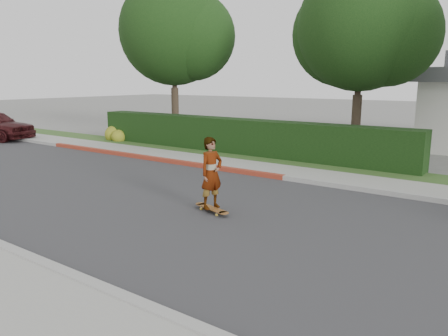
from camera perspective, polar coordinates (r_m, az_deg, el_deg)
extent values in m
plane|color=slate|center=(11.14, -6.82, -4.76)|extent=(120.00, 120.00, 0.00)
cube|color=#2D2D30|center=(11.14, -6.82, -4.74)|extent=(60.00, 8.00, 0.01)
cube|color=#9E9E99|center=(8.73, -25.59, -10.00)|extent=(60.00, 0.20, 0.15)
cube|color=#9E9E99|center=(14.32, 4.32, -0.75)|extent=(60.00, 0.20, 0.15)
cube|color=maroon|center=(17.40, -9.87, 1.31)|extent=(12.00, 0.21, 0.15)
cube|color=gray|center=(15.08, 6.11, -0.22)|extent=(60.00, 1.60, 0.12)
cube|color=#2D4C1E|center=(16.46, 8.87, 0.67)|extent=(60.00, 1.60, 0.10)
cube|color=black|center=(18.37, 1.42, 4.14)|extent=(15.00, 1.00, 1.50)
sphere|color=#2D4C19|center=(22.97, -14.21, 4.26)|extent=(0.90, 0.90, 0.90)
sphere|color=#2D4C19|center=(22.39, -13.60, 3.99)|extent=(0.70, 0.70, 0.70)
cylinder|color=#33261C|center=(22.11, -6.38, 6.88)|extent=(0.36, 0.36, 2.70)
cylinder|color=#33261C|center=(22.04, -6.50, 12.14)|extent=(0.24, 0.24, 2.25)
sphere|color=black|center=(22.16, -6.62, 17.38)|extent=(5.20, 5.20, 5.20)
sphere|color=black|center=(22.97, -7.45, 16.65)|extent=(4.42, 4.42, 4.42)
sphere|color=black|center=(21.76, -4.22, 16.73)|extent=(4.16, 4.16, 4.16)
cylinder|color=#33261C|center=(17.91, 16.81, 5.10)|extent=(0.36, 0.36, 2.52)
cylinder|color=#33261C|center=(17.81, 17.17, 11.15)|extent=(0.24, 0.24, 2.10)
sphere|color=black|center=(17.92, 17.54, 17.19)|extent=(4.80, 4.80, 4.80)
sphere|color=black|center=(18.54, 15.47, 16.47)|extent=(4.08, 4.08, 4.08)
sphere|color=black|center=(17.90, 20.63, 16.03)|extent=(3.84, 3.84, 3.84)
cylinder|color=gold|center=(10.60, -3.01, -5.32)|extent=(0.07, 0.05, 0.06)
cylinder|color=gold|center=(10.70, -2.24, -5.15)|extent=(0.07, 0.05, 0.06)
cylinder|color=gold|center=(10.12, -0.96, -6.12)|extent=(0.07, 0.05, 0.06)
cylinder|color=gold|center=(10.23, -0.17, -5.94)|extent=(0.07, 0.05, 0.06)
cube|color=silver|center=(10.64, -2.62, -5.01)|extent=(0.10, 0.19, 0.03)
cube|color=silver|center=(10.16, -0.56, -5.80)|extent=(0.10, 0.19, 0.03)
cube|color=brown|center=(10.39, -1.62, -5.27)|extent=(0.96, 0.47, 0.02)
cylinder|color=brown|center=(10.75, -3.11, -4.70)|extent=(0.28, 0.28, 0.02)
cylinder|color=brown|center=(10.04, -0.02, -5.87)|extent=(0.28, 0.28, 0.02)
imported|color=white|center=(10.18, -1.65, -0.66)|extent=(0.52, 0.68, 1.69)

